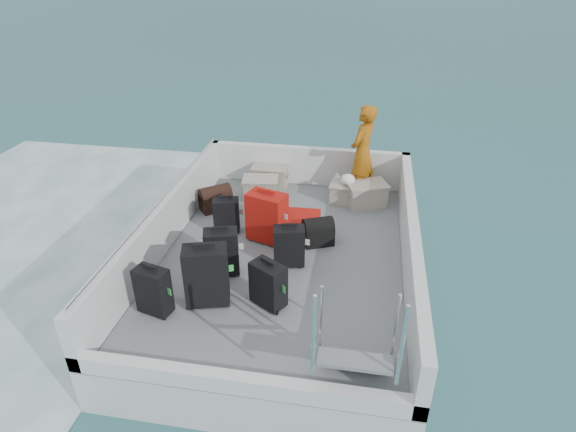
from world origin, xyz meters
name	(u,v)px	position (x,y,z in m)	size (l,w,h in m)	color
ground	(284,290)	(0.00, 0.00, 0.00)	(160.00, 160.00, 0.00)	#16454D
ferry_hull	(283,273)	(0.00, 0.00, 0.30)	(3.60, 5.00, 0.60)	silver
deck	(283,255)	(0.00, 0.00, 0.61)	(3.30, 4.70, 0.02)	slate
deck_fittings	(305,247)	(0.35, -0.32, 0.99)	(3.60, 5.00, 0.90)	silver
suitcase_0	(153,291)	(-1.28, -1.46, 0.93)	(0.39, 0.22, 0.61)	black
suitcase_2	(226,216)	(-0.96, 0.49, 0.90)	(0.38, 0.23, 0.55)	black
suitcase_3	(206,276)	(-0.72, -1.18, 1.01)	(0.52, 0.30, 0.79)	black
suitcase_4	(222,253)	(-0.72, -0.56, 0.94)	(0.44, 0.26, 0.65)	black
suitcase_5	(267,217)	(-0.31, 0.37, 1.00)	(0.55, 0.33, 0.76)	#B4110D
suitcase_6	(268,285)	(0.02, -1.10, 0.91)	(0.42, 0.25, 0.58)	black
suitcase_7	(289,247)	(0.12, -0.22, 0.91)	(0.42, 0.24, 0.58)	black
suitcase_8	(295,223)	(0.06, 0.67, 0.77)	(0.49, 0.74, 0.29)	#B4110D
duffel_0	(216,200)	(-1.35, 1.17, 0.78)	(0.51, 0.30, 0.32)	black
duffel_1	(269,214)	(-0.38, 0.85, 0.78)	(0.40, 0.30, 0.32)	black
duffel_2	(318,234)	(0.44, 0.40, 0.78)	(0.43, 0.30, 0.32)	black
crate_0	(261,189)	(-0.71, 1.70, 0.79)	(0.57, 0.39, 0.34)	#A9A393
crate_1	(271,177)	(-0.64, 2.20, 0.80)	(0.61, 0.42, 0.37)	#A9A393
crate_2	(347,194)	(0.78, 1.77, 0.78)	(0.53, 0.36, 0.32)	#A9A393
crate_3	(366,195)	(1.10, 1.74, 0.81)	(0.62, 0.43, 0.37)	#A9A393
yellow_bag	(365,187)	(1.07, 2.20, 0.73)	(0.28, 0.26, 0.22)	#FAF61B
white_bag	(348,181)	(0.78, 1.77, 1.03)	(0.24, 0.24, 0.18)	white
passenger	(362,153)	(0.98, 2.06, 1.43)	(0.60, 0.39, 1.63)	orange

